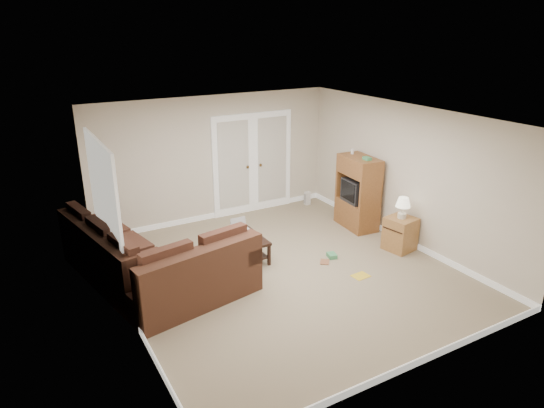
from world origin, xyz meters
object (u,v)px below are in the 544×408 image
tv_armoire (358,192)px  side_cabinet (400,231)px  sectional_sofa (149,266)px  coffee_table (245,245)px

tv_armoire → side_cabinet: bearing=-84.8°
sectional_sofa → tv_armoire: tv_armoire is taller
side_cabinet → coffee_table: bearing=146.9°
coffee_table → tv_armoire: 2.56m
coffee_table → side_cabinet: (2.51, -1.08, 0.13)m
coffee_table → tv_armoire: bearing=2.8°
sectional_sofa → coffee_table: bearing=-4.3°
side_cabinet → tv_armoire: bearing=80.4°
coffee_table → sectional_sofa: bearing=-173.3°
coffee_table → tv_armoire: tv_armoire is taller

